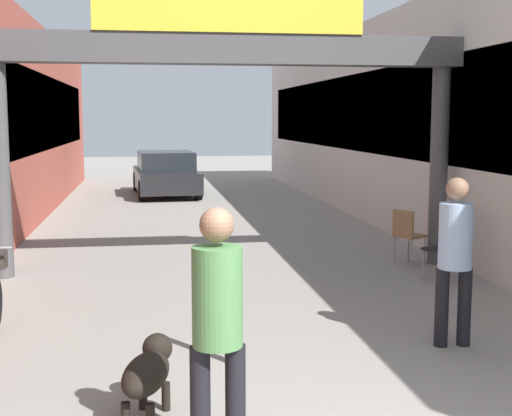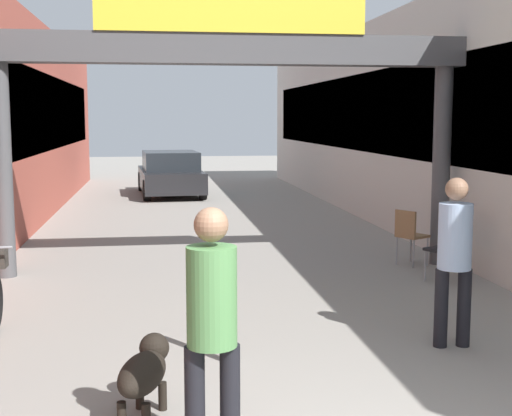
{
  "view_description": "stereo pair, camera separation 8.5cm",
  "coord_description": "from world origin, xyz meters",
  "px_view_note": "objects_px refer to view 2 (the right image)",
  "views": [
    {
      "loc": [
        -1.23,
        -3.54,
        2.34
      ],
      "look_at": [
        0.0,
        4.54,
        1.3
      ],
      "focal_mm": 50.0,
      "sensor_mm": 36.0,
      "label": 1
    },
    {
      "loc": [
        -1.15,
        -3.55,
        2.34
      ],
      "look_at": [
        0.0,
        4.54,
        1.3
      ],
      "focal_mm": 50.0,
      "sensor_mm": 36.0,
      "label": 2
    }
  ],
  "objects_px": {
    "bollard_post_metal": "(228,307)",
    "cafe_chair_wood_farther": "(409,232)",
    "pedestrian_companion": "(455,251)",
    "dog_on_leash": "(145,370)",
    "cafe_chair_black_nearer": "(447,244)",
    "parked_car_black": "(170,174)",
    "pedestrian_with_dog": "(212,318)"
  },
  "relations": [
    {
      "from": "parked_car_black",
      "to": "pedestrian_companion",
      "type": "bearing_deg",
      "value": -80.36
    },
    {
      "from": "bollard_post_metal",
      "to": "parked_car_black",
      "type": "bearing_deg",
      "value": 90.8
    },
    {
      "from": "dog_on_leash",
      "to": "cafe_chair_black_nearer",
      "type": "height_order",
      "value": "cafe_chair_black_nearer"
    },
    {
      "from": "pedestrian_companion",
      "to": "bollard_post_metal",
      "type": "xyz_separation_m",
      "value": [
        -2.32,
        -0.15,
        -0.45
      ]
    },
    {
      "from": "bollard_post_metal",
      "to": "cafe_chair_wood_farther",
      "type": "bearing_deg",
      "value": 51.0
    },
    {
      "from": "cafe_chair_wood_farther",
      "to": "pedestrian_companion",
      "type": "bearing_deg",
      "value": -103.98
    },
    {
      "from": "dog_on_leash",
      "to": "bollard_post_metal",
      "type": "height_order",
      "value": "bollard_post_metal"
    },
    {
      "from": "dog_on_leash",
      "to": "cafe_chair_wood_farther",
      "type": "xyz_separation_m",
      "value": [
        4.08,
        5.25,
        0.16
      ]
    },
    {
      "from": "cafe_chair_black_nearer",
      "to": "parked_car_black",
      "type": "xyz_separation_m",
      "value": [
        -3.66,
        12.11,
        0.1
      ]
    },
    {
      "from": "bollard_post_metal",
      "to": "parked_car_black",
      "type": "distance_m",
      "value": 15.07
    },
    {
      "from": "bollard_post_metal",
      "to": "parked_car_black",
      "type": "relative_size",
      "value": 0.26
    },
    {
      "from": "pedestrian_with_dog",
      "to": "parked_car_black",
      "type": "xyz_separation_m",
      "value": [
        0.1,
        17.05,
        -0.37
      ]
    },
    {
      "from": "bollard_post_metal",
      "to": "parked_car_black",
      "type": "xyz_separation_m",
      "value": [
        -0.21,
        15.07,
        0.1
      ]
    },
    {
      "from": "bollard_post_metal",
      "to": "cafe_chair_wood_farther",
      "type": "xyz_separation_m",
      "value": [
        3.3,
        4.08,
        -0.01
      ]
    },
    {
      "from": "dog_on_leash",
      "to": "bollard_post_metal",
      "type": "distance_m",
      "value": 1.42
    },
    {
      "from": "bollard_post_metal",
      "to": "cafe_chair_black_nearer",
      "type": "height_order",
      "value": "bollard_post_metal"
    },
    {
      "from": "pedestrian_with_dog",
      "to": "pedestrian_companion",
      "type": "distance_m",
      "value": 3.38
    },
    {
      "from": "cafe_chair_black_nearer",
      "to": "cafe_chair_wood_farther",
      "type": "height_order",
      "value": "same"
    },
    {
      "from": "parked_car_black",
      "to": "pedestrian_with_dog",
      "type": "bearing_deg",
      "value": -90.33
    },
    {
      "from": "dog_on_leash",
      "to": "parked_car_black",
      "type": "distance_m",
      "value": 16.26
    },
    {
      "from": "pedestrian_companion",
      "to": "pedestrian_with_dog",
      "type": "bearing_deg",
      "value": -141.11
    },
    {
      "from": "bollard_post_metal",
      "to": "pedestrian_with_dog",
      "type": "bearing_deg",
      "value": -98.87
    },
    {
      "from": "pedestrian_companion",
      "to": "parked_car_black",
      "type": "relative_size",
      "value": 0.42
    },
    {
      "from": "pedestrian_companion",
      "to": "bollard_post_metal",
      "type": "bearing_deg",
      "value": -176.42
    },
    {
      "from": "bollard_post_metal",
      "to": "cafe_chair_wood_farther",
      "type": "height_order",
      "value": "bollard_post_metal"
    },
    {
      "from": "pedestrian_with_dog",
      "to": "parked_car_black",
      "type": "height_order",
      "value": "pedestrian_with_dog"
    },
    {
      "from": "dog_on_leash",
      "to": "cafe_chair_wood_farther",
      "type": "height_order",
      "value": "cafe_chair_wood_farther"
    },
    {
      "from": "pedestrian_companion",
      "to": "dog_on_leash",
      "type": "xyz_separation_m",
      "value": [
        -3.1,
        -1.32,
        -0.62
      ]
    },
    {
      "from": "dog_on_leash",
      "to": "pedestrian_with_dog",
      "type": "bearing_deg",
      "value": -59.91
    },
    {
      "from": "cafe_chair_black_nearer",
      "to": "parked_car_black",
      "type": "height_order",
      "value": "parked_car_black"
    },
    {
      "from": "bollard_post_metal",
      "to": "parked_car_black",
      "type": "height_order",
      "value": "parked_car_black"
    },
    {
      "from": "pedestrian_with_dog",
      "to": "dog_on_leash",
      "type": "xyz_separation_m",
      "value": [
        -0.47,
        0.8,
        -0.63
      ]
    }
  ]
}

